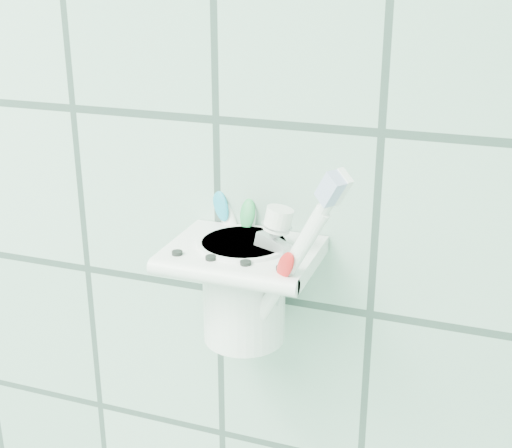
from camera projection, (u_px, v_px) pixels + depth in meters
holder_bracket at (243, 256)px, 0.61m from camera, size 0.13×0.10×0.04m
cup at (244, 286)px, 0.63m from camera, size 0.08×0.08×0.09m
toothbrush_pink at (257, 209)px, 0.61m from camera, size 0.09×0.07×0.22m
toothbrush_blue at (234, 223)px, 0.61m from camera, size 0.02×0.08×0.20m
toothbrush_orange at (248, 223)px, 0.59m from camera, size 0.09×0.07×0.20m
toothpaste_tube at (253, 263)px, 0.60m from camera, size 0.05×0.04×0.13m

